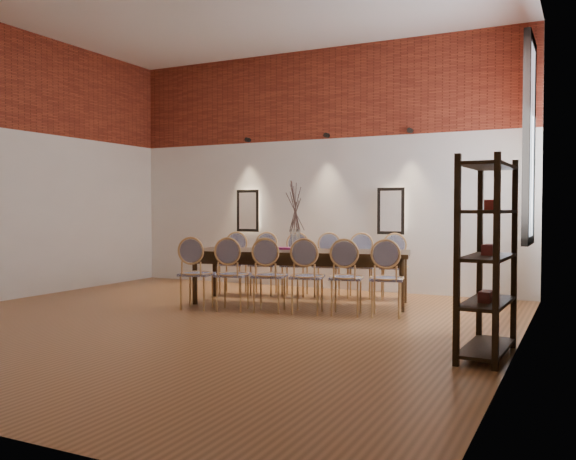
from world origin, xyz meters
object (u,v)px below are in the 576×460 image
at_px(chair_near_e, 346,278).
at_px(chair_far_b, 263,264).
at_px(chair_far_a, 233,264).
at_px(bowl, 263,244).
at_px(chair_far_f, 394,267).
at_px(chair_near_b, 233,275).
at_px(chair_far_d, 327,266).
at_px(chair_far_c, 295,265).
at_px(chair_far_e, 360,266).
at_px(chair_near_a, 197,274).
at_px(chair_near_c, 269,276).
at_px(chair_near_d, 307,277).
at_px(book, 284,248).
at_px(chair_near_f, 387,279).
at_px(vase, 295,240).
at_px(shelving_rack, 487,257).
at_px(dining_table, 300,277).

height_order(chair_near_e, chair_far_b, same).
bearing_deg(chair_far_a, chair_near_e, 142.71).
bearing_deg(bowl, chair_far_f, 37.48).
xyz_separation_m(chair_near_b, chair_far_d, (0.63, 1.71, 0.00)).
distance_m(chair_near_b, bowl, 0.83).
distance_m(chair_near_e, chair_far_c, 1.83).
bearing_deg(chair_far_f, chair_near_b, 37.29).
bearing_deg(chair_far_e, chair_far_d, -0.00).
relative_size(chair_near_a, chair_near_c, 1.00).
relative_size(chair_near_d, book, 3.62).
xyz_separation_m(chair_near_e, chair_far_c, (-1.32, 1.26, 0.00)).
bearing_deg(chair_near_f, chair_near_e, 180.00).
relative_size(chair_near_e, chair_far_a, 1.00).
height_order(chair_near_e, chair_far_d, same).
xyz_separation_m(chair_far_a, chair_far_b, (0.49, 0.11, 0.00)).
distance_m(chair_near_c, chair_far_a, 1.83).
relative_size(chair_far_d, vase, 3.13).
bearing_deg(chair_near_f, shelving_rack, -61.26).
distance_m(dining_table, chair_near_f, 1.47).
relative_size(chair_near_a, chair_far_f, 1.00).
bearing_deg(shelving_rack, dining_table, 146.55).
relative_size(vase, book, 1.15).
bearing_deg(chair_near_d, chair_near_f, -0.00).
bearing_deg(vase, chair_near_e, -29.63).
distance_m(vase, book, 0.29).
bearing_deg(chair_near_d, chair_far_d, 90.00).
bearing_deg(chair_near_d, dining_table, 108.18).
relative_size(chair_far_e, bowl, 3.92).
bearing_deg(chair_far_b, chair_near_a, 71.82).
xyz_separation_m(chair_near_b, chair_far_a, (-0.83, 1.38, 0.00)).
bearing_deg(book, chair_near_c, -75.45).
bearing_deg(vase, shelving_rack, -35.19).
xyz_separation_m(chair_near_a, chair_far_b, (0.15, 1.60, 0.00)).
relative_size(chair_far_c, vase, 3.13).
bearing_deg(chair_far_f, chair_far_d, -0.00).
relative_size(chair_near_f, chair_far_b, 1.00).
distance_m(chair_far_c, chair_far_d, 0.50).
bearing_deg(chair_near_c, chair_near_d, 0.00).
xyz_separation_m(vase, bowl, (-0.43, -0.15, -0.06)).
distance_m(chair_far_c, shelving_rack, 4.25).
bearing_deg(chair_far_c, chair_near_b, 71.82).
distance_m(chair_near_b, book, 1.09).
relative_size(dining_table, chair_far_f, 3.20).
xyz_separation_m(dining_table, chair_far_c, (-0.42, 0.69, 0.09)).
distance_m(vase, shelving_rack, 3.53).
relative_size(chair_far_c, chair_far_d, 1.00).
height_order(chair_near_f, book, chair_near_f).
bearing_deg(chair_far_c, chair_far_d, -180.00).
bearing_deg(chair_far_b, chair_far_e, 180.00).
xyz_separation_m(chair_far_d, shelving_rack, (2.74, -2.85, 0.43)).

